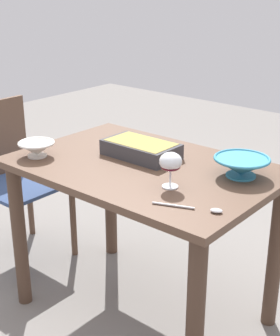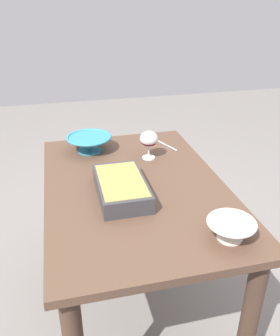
# 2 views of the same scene
# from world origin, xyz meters

# --- Properties ---
(ground_plane) EXTENTS (8.00, 8.00, 0.00)m
(ground_plane) POSITION_xyz_m (0.00, 0.00, 0.00)
(ground_plane) COLOR gray
(dining_table) EXTENTS (1.15, 0.77, 0.77)m
(dining_table) POSITION_xyz_m (0.00, 0.00, 0.63)
(dining_table) COLOR brown
(dining_table) RESTS_ON ground_plane
(chair) EXTENTS (0.43, 0.43, 0.90)m
(chair) POSITION_xyz_m (0.94, 0.04, 0.50)
(chair) COLOR #334772
(chair) RESTS_ON ground_plane
(wine_glass) EXTENTS (0.09, 0.09, 0.14)m
(wine_glass) POSITION_xyz_m (-0.24, 0.13, 0.87)
(wine_glass) COLOR white
(wine_glass) RESTS_ON dining_table
(casserole_dish) EXTENTS (0.34, 0.19, 0.07)m
(casserole_dish) POSITION_xyz_m (0.07, -0.07, 0.81)
(casserole_dish) COLOR #38383D
(casserole_dish) RESTS_ON dining_table
(mixing_bowl) EXTENTS (0.17, 0.17, 0.07)m
(mixing_bowl) POSITION_xyz_m (0.44, 0.23, 0.81)
(mixing_bowl) COLOR white
(mixing_bowl) RESTS_ON dining_table
(small_bowl) EXTENTS (0.23, 0.23, 0.08)m
(small_bowl) POSITION_xyz_m (-0.40, -0.15, 0.82)
(small_bowl) COLOR teal
(small_bowl) RESTS_ON dining_table
(serving_spoon) EXTENTS (0.24, 0.11, 0.01)m
(serving_spoon) POSITION_xyz_m (-0.45, 0.22, 0.78)
(serving_spoon) COLOR silver
(serving_spoon) RESTS_ON dining_table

